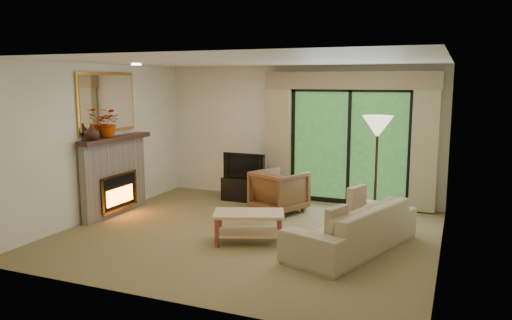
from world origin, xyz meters
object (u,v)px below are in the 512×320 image
at_px(sofa, 352,227).
at_px(coffee_table, 249,227).
at_px(media_console, 246,189).
at_px(armchair, 279,191).

distance_m(sofa, coffee_table, 1.47).
bearing_deg(media_console, sofa, -37.67).
height_order(media_console, sofa, sofa).
relative_size(armchair, coffee_table, 0.83).
height_order(armchair, sofa, armchair).
xyz_separation_m(armchair, coffee_table, (0.18, -1.79, -0.15)).
xyz_separation_m(armchair, sofa, (1.61, -1.52, -0.05)).
distance_m(armchair, sofa, 2.22).
xyz_separation_m(media_console, coffee_table, (1.06, -2.33, 0.00)).
xyz_separation_m(media_console, sofa, (2.50, -2.06, 0.10)).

